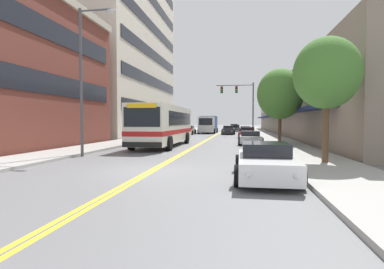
{
  "coord_description": "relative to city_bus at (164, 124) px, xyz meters",
  "views": [
    {
      "loc": [
        3.48,
        -11.59,
        1.97
      ],
      "look_at": [
        -0.38,
        12.34,
        0.91
      ],
      "focal_mm": 28.0,
      "sensor_mm": 36.0,
      "label": 1
    }
  ],
  "objects": [
    {
      "name": "ground_plane",
      "position": [
        2.53,
        25.34,
        -1.78
      ],
      "size": [
        240.0,
        240.0,
        0.0
      ],
      "primitive_type": "plane",
      "color": "slate"
    },
    {
      "name": "sidewalk_left",
      "position": [
        -4.6,
        25.34,
        -1.7
      ],
      "size": [
        3.26,
        106.0,
        0.14
      ],
      "color": "#9E9B96",
      "rests_on": "ground_plane"
    },
    {
      "name": "sidewalk_right",
      "position": [
        9.66,
        25.34,
        -1.7
      ],
      "size": [
        3.26,
        106.0,
        0.14
      ],
      "color": "#9E9B96",
      "rests_on": "ground_plane"
    },
    {
      "name": "centre_line",
      "position": [
        2.53,
        25.34,
        -1.77
      ],
      "size": [
        0.34,
        106.0,
        0.01
      ],
      "color": "yellow",
      "rests_on": "ground_plane"
    },
    {
      "name": "brick_storefront_left",
      "position": [
        -10.96,
        -3.33,
        3.79
      ],
      "size": [
        9.24,
        15.09,
        11.12
      ],
      "color": "brown",
      "rests_on": "ground_plane"
    },
    {
      "name": "office_tower_left",
      "position": [
        -12.46,
        19.28,
        11.72
      ],
      "size": [
        12.08,
        26.71,
        26.99
      ],
      "color": "beige",
      "rests_on": "ground_plane"
    },
    {
      "name": "storefront_row_right",
      "position": [
        15.51,
        25.34,
        2.02
      ],
      "size": [
        9.1,
        68.0,
        7.6
      ],
      "color": "gray",
      "rests_on": "ground_plane"
    },
    {
      "name": "city_bus",
      "position": [
        0.0,
        0.0,
        0.0
      ],
      "size": [
        2.95,
        10.89,
        3.14
      ],
      "color": "silver",
      "rests_on": "ground_plane"
    },
    {
      "name": "car_slate_blue_parked_left_near",
      "position": [
        -1.86,
        10.31,
        -1.15
      ],
      "size": [
        2.03,
        4.72,
        1.33
      ],
      "color": "#475675",
      "rests_on": "ground_plane"
    },
    {
      "name": "car_champagne_parked_left_mid",
      "position": [
        -1.76,
        21.29,
        -1.16
      ],
      "size": [
        1.97,
        4.34,
        1.32
      ],
      "color": "beige",
      "rests_on": "ground_plane"
    },
    {
      "name": "car_white_parked_right_foreground",
      "position": [
        6.86,
        -12.81,
        -1.19
      ],
      "size": [
        2.04,
        4.59,
        1.24
      ],
      "color": "white",
      "rests_on": "ground_plane"
    },
    {
      "name": "car_navy_parked_right_mid",
      "position": [
        6.84,
        27.52,
        -1.22
      ],
      "size": [
        2.05,
        4.61,
        1.17
      ],
      "color": "#19234C",
      "rests_on": "ground_plane"
    },
    {
      "name": "car_red_parked_right_far",
      "position": [
        6.83,
        12.75,
        -1.17
      ],
      "size": [
        2.11,
        4.92,
        1.3
      ],
      "color": "maroon",
      "rests_on": "ground_plane"
    },
    {
      "name": "car_silver_parked_right_end",
      "position": [
        6.87,
        3.02,
        -1.23
      ],
      "size": [
        2.04,
        4.4,
        1.14
      ],
      "color": "#B7B7BC",
      "rests_on": "ground_plane"
    },
    {
      "name": "car_charcoal_moving_lead",
      "position": [
        4.24,
        22.71,
        -1.15
      ],
      "size": [
        1.98,
        4.92,
        1.33
      ],
      "color": "#232328",
      "rests_on": "ground_plane"
    },
    {
      "name": "car_dark_grey_moving_second",
      "position": [
        5.01,
        35.95,
        -1.17
      ],
      "size": [
        2.21,
        4.2,
        1.32
      ],
      "color": "#38383D",
      "rests_on": "ground_plane"
    },
    {
      "name": "car_black_moving_third",
      "position": [
        4.64,
        46.64,
        -1.13
      ],
      "size": [
        2.13,
        4.59,
        1.38
      ],
      "color": "black",
      "rests_on": "ground_plane"
    },
    {
      "name": "box_truck",
      "position": [
        0.68,
        26.99,
        -0.25
      ],
      "size": [
        2.81,
        7.83,
        2.87
      ],
      "color": "white",
      "rests_on": "ground_plane"
    },
    {
      "name": "traffic_signal_mast",
      "position": [
        6.11,
        18.63,
        3.36
      ],
      "size": [
        5.14,
        0.38,
        7.3
      ],
      "color": "#47474C",
      "rests_on": "ground_plane"
    },
    {
      "name": "street_lamp_left_near",
      "position": [
        -2.49,
        -7.67,
        3.07
      ],
      "size": [
        2.17,
        0.28,
        8.21
      ],
      "color": "#47474C",
      "rests_on": "ground_plane"
    },
    {
      "name": "street_tree_right_near",
      "position": [
        9.76,
        -9.17,
        2.31
      ],
      "size": [
        2.87,
        2.87,
        5.55
      ],
      "color": "brown",
      "rests_on": "sidewalk_right"
    },
    {
      "name": "street_tree_right_mid",
      "position": [
        9.22,
        2.16,
        2.44
      ],
      "size": [
        3.73,
        3.73,
        6.13
      ],
      "color": "brown",
      "rests_on": "sidewalk_right"
    }
  ]
}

